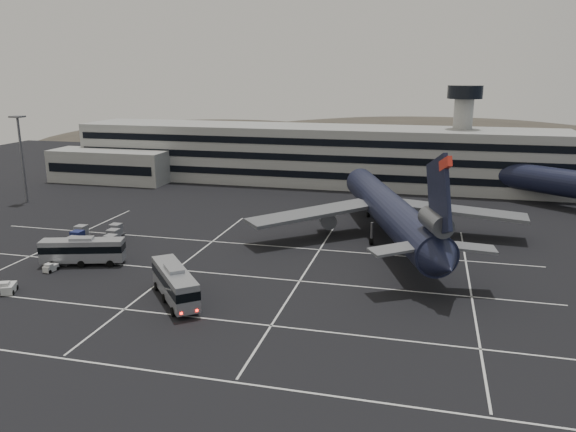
# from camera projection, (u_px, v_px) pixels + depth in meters

# --- Properties ---
(ground) EXTENTS (260.00, 260.00, 0.00)m
(ground) POSITION_uv_depth(u_px,v_px,m) (204.00, 284.00, 74.09)
(ground) COLOR black
(ground) RESTS_ON ground
(lane_markings) EXTENTS (90.00, 55.62, 0.01)m
(lane_markings) POSITION_uv_depth(u_px,v_px,m) (213.00, 282.00, 74.55)
(lane_markings) COLOR silver
(lane_markings) RESTS_ON ground
(terminal) EXTENTS (125.00, 26.00, 24.00)m
(terminal) POSITION_uv_depth(u_px,v_px,m) (302.00, 155.00, 139.82)
(terminal) COLOR gray
(terminal) RESTS_ON ground
(hills) EXTENTS (352.00, 180.00, 44.00)m
(hills) POSITION_uv_depth(u_px,v_px,m) (404.00, 169.00, 232.41)
(hills) COLOR #38332B
(hills) RESTS_ON ground
(lightpole_left) EXTENTS (2.40, 2.40, 18.28)m
(lightpole_left) POSITION_uv_depth(u_px,v_px,m) (21.00, 147.00, 117.00)
(lightpole_left) COLOR slate
(lightpole_left) RESTS_ON ground
(trijet_main) EXTENTS (45.05, 56.21, 18.08)m
(trijet_main) POSITION_uv_depth(u_px,v_px,m) (390.00, 211.00, 91.13)
(trijet_main) COLOR black
(trijet_main) RESTS_ON ground
(bus_near) EXTENTS (10.11, 11.42, 4.39)m
(bus_near) POSITION_uv_depth(u_px,v_px,m) (175.00, 282.00, 68.06)
(bus_near) COLOR gray
(bus_near) RESTS_ON ground
(bus_far) EXTENTS (12.00, 6.04, 4.14)m
(bus_far) POSITION_uv_depth(u_px,v_px,m) (83.00, 250.00, 80.83)
(bus_far) COLOR gray
(bus_far) RESTS_ON ground
(tug_a) EXTENTS (1.47, 2.15, 1.28)m
(tug_a) POSITION_uv_depth(u_px,v_px,m) (50.00, 268.00, 78.42)
(tug_a) COLOR silver
(tug_a) RESTS_ON ground
(tug_b) EXTENTS (2.39, 2.87, 1.60)m
(tug_b) POSITION_uv_depth(u_px,v_px,m) (9.00, 288.00, 70.79)
(tug_b) COLOR silver
(tug_b) RESTS_ON ground
(uld_cluster) EXTENTS (13.62, 17.77, 2.08)m
(uld_cluster) POSITION_uv_depth(u_px,v_px,m) (92.00, 242.00, 88.42)
(uld_cluster) COLOR #2D2D30
(uld_cluster) RESTS_ON ground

